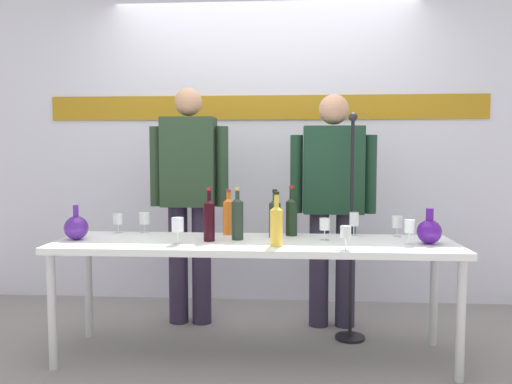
{
  "coord_description": "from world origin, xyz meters",
  "views": [
    {
      "loc": [
        0.23,
        -3.1,
        1.26
      ],
      "look_at": [
        0.0,
        0.15,
        1.01
      ],
      "focal_mm": 36.25,
      "sensor_mm": 36.0,
      "label": 1
    }
  ],
  "objects_px": {
    "microphone_stand": "(351,265)",
    "wine_bottle_0": "(209,219)",
    "wine_bottle_5": "(276,224)",
    "wine_bottle_2": "(237,217)",
    "wine_bottle_1": "(275,217)",
    "presenter_left": "(189,191)",
    "wine_bottle_3": "(291,215)",
    "wine_glass_right_3": "(325,225)",
    "wine_bottle_4": "(229,215)",
    "display_table": "(254,250)",
    "wine_glass_right_2": "(354,220)",
    "wine_glass_right_4": "(410,227)",
    "wine_glass_right_0": "(397,222)",
    "presenter_right": "(333,195)",
    "wine_glass_left_1": "(118,219)",
    "wine_glass_left_0": "(178,225)",
    "decanter_blue_right": "(429,231)",
    "wine_glass_left_2": "(144,219)",
    "wine_glass_right_1": "(346,233)",
    "decanter_blue_left": "(76,227)"
  },
  "relations": [
    {
      "from": "wine_bottle_1",
      "to": "wine_bottle_5",
      "type": "xyz_separation_m",
      "value": [
        0.02,
        -0.31,
        -0.0
      ]
    },
    {
      "from": "wine_bottle_4",
      "to": "wine_glass_right_4",
      "type": "distance_m",
      "value": 1.14
    },
    {
      "from": "wine_glass_left_0",
      "to": "wine_glass_right_3",
      "type": "distance_m",
      "value": 0.89
    },
    {
      "from": "wine_glass_left_1",
      "to": "wine_glass_left_2",
      "type": "bearing_deg",
      "value": 2.66
    },
    {
      "from": "presenter_left",
      "to": "wine_bottle_3",
      "type": "relative_size",
      "value": 5.31
    },
    {
      "from": "wine_bottle_0",
      "to": "wine_glass_right_0",
      "type": "relative_size",
      "value": 2.39
    },
    {
      "from": "wine_bottle_2",
      "to": "wine_glass_left_2",
      "type": "bearing_deg",
      "value": 161.45
    },
    {
      "from": "microphone_stand",
      "to": "wine_bottle_5",
      "type": "bearing_deg",
      "value": -133.76
    },
    {
      "from": "wine_glass_left_2",
      "to": "presenter_left",
      "type": "bearing_deg",
      "value": 56.01
    },
    {
      "from": "wine_glass_right_2",
      "to": "wine_glass_right_4",
      "type": "height_order",
      "value": "wine_glass_right_2"
    },
    {
      "from": "wine_glass_right_3",
      "to": "presenter_left",
      "type": "bearing_deg",
      "value": 149.71
    },
    {
      "from": "presenter_left",
      "to": "wine_bottle_4",
      "type": "distance_m",
      "value": 0.51
    },
    {
      "from": "wine_bottle_5",
      "to": "wine_glass_right_3",
      "type": "bearing_deg",
      "value": 36.84
    },
    {
      "from": "decanter_blue_right",
      "to": "wine_bottle_0",
      "type": "height_order",
      "value": "wine_bottle_0"
    },
    {
      "from": "wine_bottle_3",
      "to": "decanter_blue_left",
      "type": "bearing_deg",
      "value": -169.27
    },
    {
      "from": "presenter_right",
      "to": "wine_glass_left_1",
      "type": "distance_m",
      "value": 1.5
    },
    {
      "from": "wine_glass_left_1",
      "to": "wine_glass_right_3",
      "type": "relative_size",
      "value": 0.95
    },
    {
      "from": "wine_bottle_1",
      "to": "wine_glass_right_0",
      "type": "xyz_separation_m",
      "value": [
        0.78,
        0.06,
        -0.04
      ]
    },
    {
      "from": "microphone_stand",
      "to": "wine_glass_left_2",
      "type": "bearing_deg",
      "value": -176.49
    },
    {
      "from": "wine_bottle_0",
      "to": "wine_bottle_3",
      "type": "bearing_deg",
      "value": 26.38
    },
    {
      "from": "display_table",
      "to": "wine_glass_right_0",
      "type": "bearing_deg",
      "value": 13.64
    },
    {
      "from": "display_table",
      "to": "microphone_stand",
      "type": "xyz_separation_m",
      "value": [
        0.62,
        0.35,
        -0.16
      ]
    },
    {
      "from": "wine_glass_right_3",
      "to": "wine_glass_right_2",
      "type": "bearing_deg",
      "value": 43.89
    },
    {
      "from": "display_table",
      "to": "wine_glass_left_1",
      "type": "distance_m",
      "value": 0.98
    },
    {
      "from": "presenter_left",
      "to": "wine_bottle_4",
      "type": "bearing_deg",
      "value": -47.61
    },
    {
      "from": "display_table",
      "to": "wine_bottle_3",
      "type": "bearing_deg",
      "value": 45.4
    },
    {
      "from": "wine_glass_left_0",
      "to": "wine_glass_left_2",
      "type": "distance_m",
      "value": 0.51
    },
    {
      "from": "microphone_stand",
      "to": "wine_bottle_1",
      "type": "bearing_deg",
      "value": -159.08
    },
    {
      "from": "microphone_stand",
      "to": "wine_bottle_0",
      "type": "bearing_deg",
      "value": -157.83
    },
    {
      "from": "wine_bottle_5",
      "to": "wine_glass_left_2",
      "type": "distance_m",
      "value": 0.99
    },
    {
      "from": "presenter_left",
      "to": "wine_bottle_4",
      "type": "xyz_separation_m",
      "value": [
        0.33,
        -0.37,
        -0.13
      ]
    },
    {
      "from": "wine_bottle_5",
      "to": "microphone_stand",
      "type": "xyz_separation_m",
      "value": [
        0.49,
        0.51,
        -0.34
      ]
    },
    {
      "from": "presenter_left",
      "to": "wine_bottle_5",
      "type": "relative_size",
      "value": 5.47
    },
    {
      "from": "wine_bottle_5",
      "to": "wine_bottle_2",
      "type": "bearing_deg",
      "value": 140.25
    },
    {
      "from": "wine_bottle_0",
      "to": "wine_bottle_2",
      "type": "bearing_deg",
      "value": 21.03
    },
    {
      "from": "display_table",
      "to": "wine_glass_right_2",
      "type": "relative_size",
      "value": 15.87
    },
    {
      "from": "display_table",
      "to": "wine_bottle_1",
      "type": "relative_size",
      "value": 7.95
    },
    {
      "from": "wine_glass_left_0",
      "to": "presenter_left",
      "type": "bearing_deg",
      "value": 96.03
    },
    {
      "from": "wine_glass_left_0",
      "to": "wine_glass_left_2",
      "type": "height_order",
      "value": "wine_glass_left_0"
    },
    {
      "from": "wine_glass_left_2",
      "to": "wine_glass_right_1",
      "type": "xyz_separation_m",
      "value": [
        1.28,
        -0.52,
        -0.0
      ]
    },
    {
      "from": "wine_glass_right_3",
      "to": "wine_bottle_4",
      "type": "bearing_deg",
      "value": 162.94
    },
    {
      "from": "presenter_left",
      "to": "wine_bottle_0",
      "type": "height_order",
      "value": "presenter_left"
    },
    {
      "from": "wine_glass_left_2",
      "to": "wine_bottle_2",
      "type": "bearing_deg",
      "value": -18.55
    },
    {
      "from": "wine_glass_right_1",
      "to": "presenter_left",
      "type": "bearing_deg",
      "value": 140.17
    },
    {
      "from": "decanter_blue_right",
      "to": "decanter_blue_left",
      "type": "bearing_deg",
      "value": 180.0
    },
    {
      "from": "display_table",
      "to": "wine_bottle_0",
      "type": "height_order",
      "value": "wine_bottle_0"
    },
    {
      "from": "wine_bottle_2",
      "to": "wine_bottle_4",
      "type": "xyz_separation_m",
      "value": [
        -0.08,
        0.2,
        -0.01
      ]
    },
    {
      "from": "wine_bottle_4",
      "to": "wine_glass_right_0",
      "type": "bearing_deg",
      "value": -1.43
    },
    {
      "from": "presenter_left",
      "to": "wine_glass_right_1",
      "type": "distance_m",
      "value": 1.37
    },
    {
      "from": "wine_bottle_0",
      "to": "wine_bottle_1",
      "type": "distance_m",
      "value": 0.43
    }
  ]
}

